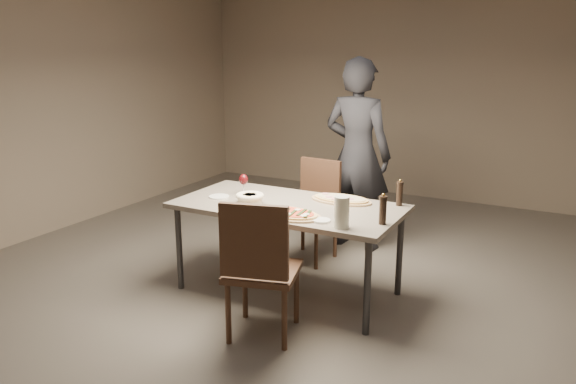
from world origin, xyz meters
The scene contains 14 objects.
room centered at (0.00, 0.00, 1.40)m, with size 7.00×7.00×7.00m.
dining_table centered at (0.00, 0.00, 0.69)m, with size 1.80×0.90×0.75m.
zucchini_pizza centered at (0.12, -0.28, 0.77)m, with size 0.60×0.33×0.05m.
ham_pizza centered at (0.34, 0.28, 0.77)m, with size 0.51×0.28×0.04m.
bread_basket centered at (-0.28, -0.12, 0.80)m, with size 0.23×0.23×0.08m.
oil_dish centered at (0.43, -0.29, 0.76)m, with size 0.13×0.13×0.02m.
pepper_mill_left centered at (0.79, 0.38, 0.85)m, with size 0.05×0.05×0.21m.
pepper_mill_right centered at (0.83, -0.14, 0.86)m, with size 0.06×0.06×0.23m.
carafe centered at (0.60, -0.35, 0.86)m, with size 0.11×0.11×0.22m.
wine_glass centered at (-0.49, 0.11, 0.87)m, with size 0.08×0.08×0.17m.
side_plate centered at (-0.60, -0.09, 0.76)m, with size 0.17×0.17×0.01m.
chair_near centered at (0.20, -0.78, 0.56)m, with size 0.59×0.59×1.01m.
chair_far centered at (-0.16, 0.82, 0.52)m, with size 0.48×0.48×0.94m.
diner centered at (0.08, 1.28, 0.94)m, with size 0.69×0.45×1.88m, color black.
Camera 1 is at (2.02, -3.79, 1.98)m, focal length 35.00 mm.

